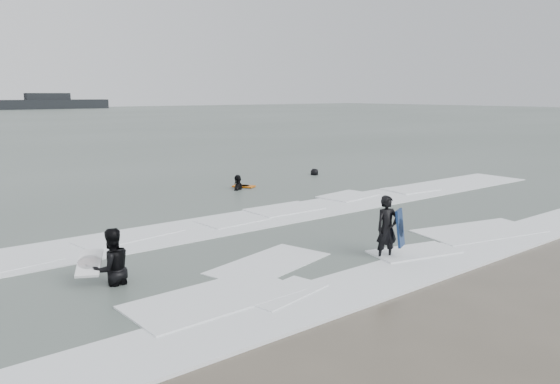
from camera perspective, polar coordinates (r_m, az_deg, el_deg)
ground at (r=14.33m, az=12.52°, el=-7.15°), size 320.00×320.00×0.00m
surfer_centre at (r=14.40m, az=11.00°, el=-7.01°), size 0.71×0.55×1.71m
surfer_wading at (r=12.88m, az=-17.06°, el=-9.38°), size 0.95×0.76×1.88m
surfer_right_near at (r=24.13m, az=-4.40°, el=0.15°), size 1.12×1.05×1.86m
surfer_right_far at (r=28.35m, az=3.63°, el=1.67°), size 0.81×0.58×1.54m
surf_foam at (r=16.81m, az=2.74°, el=-4.18°), size 30.03×9.06×0.09m
bodyboards at (r=16.91m, az=-3.32°, el=-2.50°), size 10.73×12.05×1.25m
vessel_horizon at (r=161.33m, az=-23.08°, el=8.53°), size 31.23×5.58×4.24m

